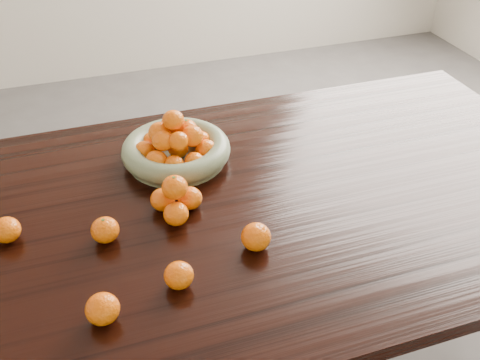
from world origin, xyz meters
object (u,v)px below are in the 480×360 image
object	(u,v)px
orange_pyramid	(176,199)
dining_table	(221,232)
fruit_bowl	(176,148)
loose_orange_0	(105,230)

from	to	relation	value
orange_pyramid	dining_table	bearing A→B (deg)	-1.87
dining_table	orange_pyramid	xyz separation A→B (m)	(-0.11, 0.00, 0.13)
dining_table	orange_pyramid	distance (m)	0.17
fruit_bowl	orange_pyramid	distance (m)	0.23
dining_table	orange_pyramid	bearing A→B (deg)	178.13
dining_table	orange_pyramid	world-z (taller)	orange_pyramid
fruit_bowl	loose_orange_0	world-z (taller)	fruit_bowl
loose_orange_0	fruit_bowl	bearing A→B (deg)	50.12
loose_orange_0	dining_table	bearing A→B (deg)	8.22
fruit_bowl	loose_orange_0	bearing A→B (deg)	-129.88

